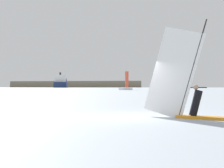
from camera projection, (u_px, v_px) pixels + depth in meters
ground_plane at (130, 117)px, 12.05m from camera, size 4000.00×4000.00×0.00m
windsurfer at (185, 89)px, 11.45m from camera, size 3.64×1.78×4.30m
cargo_ship at (61, 84)px, 686.67m from camera, size 59.32×143.78×36.43m
distant_headland at (48, 85)px, 1179.59m from camera, size 858.86×439.41×23.47m
small_sailboat at (126, 88)px, 124.44m from camera, size 6.41×7.10×9.94m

